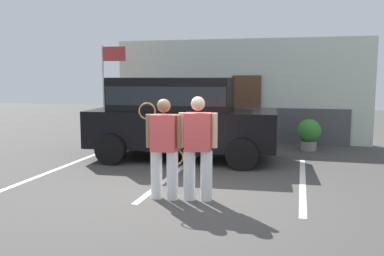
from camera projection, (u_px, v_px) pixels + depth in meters
name	position (u px, v px, depth m)	size (l,w,h in m)	color
ground_plane	(185.00, 196.00, 7.33)	(40.00, 40.00, 0.00)	#423F3D
parking_stripe_0	(63.00, 167.00, 9.61)	(0.12, 4.40, 0.01)	silver
parking_stripe_1	(174.00, 174.00, 8.94)	(0.12, 4.40, 0.01)	silver
parking_stripe_2	(303.00, 182.00, 8.27)	(0.12, 4.40, 0.01)	silver
house_frontage	(239.00, 94.00, 13.24)	(8.06, 0.40, 3.23)	silver
parked_suv	(179.00, 114.00, 10.40)	(4.72, 2.42, 2.05)	black
tennis_player_man	(164.00, 147.00, 7.04)	(0.78, 0.28, 1.72)	white
tennis_player_woman	(198.00, 147.00, 6.97)	(0.91, 0.33, 1.76)	white
potted_plant_by_porch	(309.00, 133.00, 11.69)	(0.67, 0.67, 0.89)	gray
flag_pole	(108.00, 75.00, 13.16)	(0.80, 0.06, 3.04)	silver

